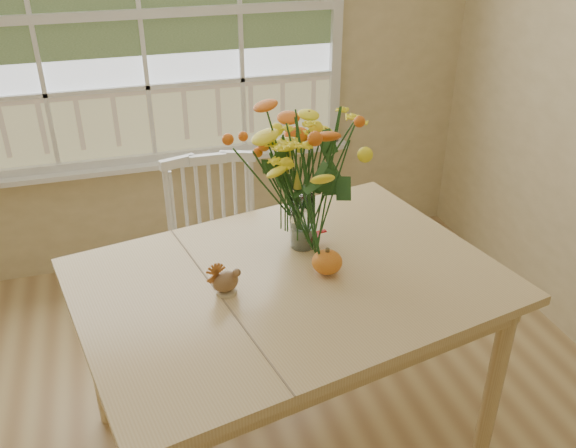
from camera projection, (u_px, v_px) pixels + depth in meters
name	position (u px, v px, depth m)	size (l,w,h in m)	color
wall_back	(143.00, 50.00, 3.39)	(4.00, 0.02, 2.70)	tan
window	(140.00, 17.00, 3.27)	(2.42, 0.12, 1.74)	silver
dining_table	(289.00, 297.00, 2.37)	(1.76, 1.41, 0.84)	tan
windsor_chair	(216.00, 247.00, 3.07)	(0.47, 0.45, 0.99)	white
flower_vase	(303.00, 171.00, 2.36)	(0.47, 0.47, 0.56)	white
pumpkin	(327.00, 263.00, 2.32)	(0.12, 0.12, 0.09)	#DE5C1A
turkey_figurine	(226.00, 282.00, 2.21)	(0.11, 0.09, 0.12)	#CCB78C
dark_gourd	(306.00, 236.00, 2.52)	(0.13, 0.11, 0.08)	#38160F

